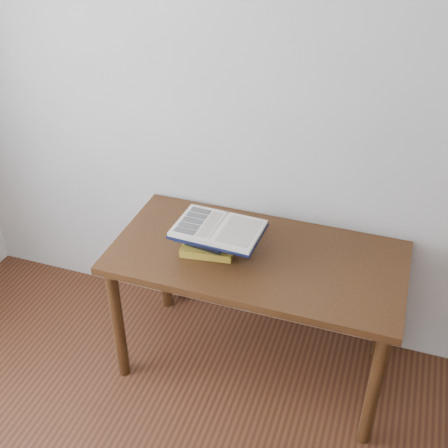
% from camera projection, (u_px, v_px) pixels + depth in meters
% --- Properties ---
extents(desk, '(1.36, 0.68, 0.73)m').
position_uv_depth(desk, '(256.00, 271.00, 2.65)').
color(desk, '#442A11').
rests_on(desk, ground).
extents(book_stack, '(0.27, 0.21, 0.13)m').
position_uv_depth(book_stack, '(208.00, 237.00, 2.59)').
color(book_stack, '#A98226').
rests_on(book_stack, desk).
extents(open_book, '(0.40, 0.29, 0.03)m').
position_uv_depth(open_book, '(218.00, 229.00, 2.52)').
color(open_book, black).
rests_on(open_book, book_stack).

